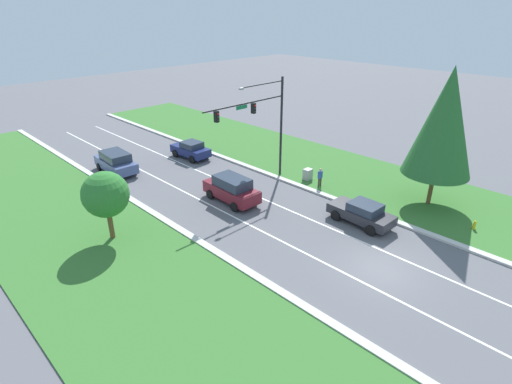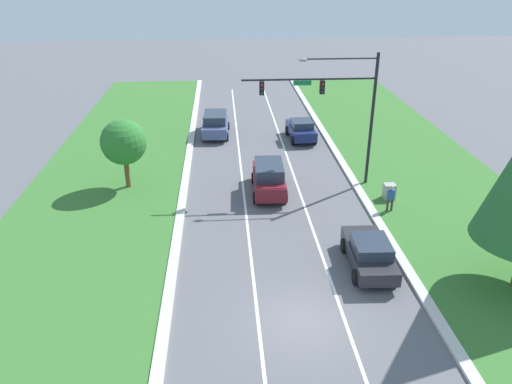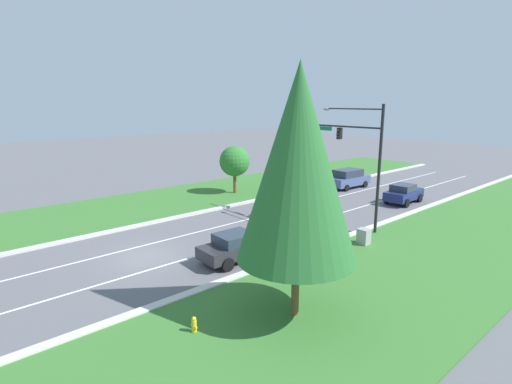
% 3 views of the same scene
% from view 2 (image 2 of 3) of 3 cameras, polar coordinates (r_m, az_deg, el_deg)
% --- Properties ---
extents(ground_plane, '(160.00, 160.00, 0.00)m').
position_cam_2_polar(ground_plane, '(21.45, 5.23, -14.48)').
color(ground_plane, '#5B5B60').
extents(curb_strip_right, '(0.50, 90.00, 0.15)m').
position_cam_2_polar(curb_strip_right, '(22.90, 19.72, -12.94)').
color(curb_strip_right, beige).
rests_on(curb_strip_right, ground_plane).
extents(curb_strip_left, '(0.50, 90.00, 0.15)m').
position_cam_2_polar(curb_strip_left, '(21.34, -10.45, -14.83)').
color(curb_strip_left, beige).
rests_on(curb_strip_left, ground_plane).
extents(grass_verge_left, '(10.00, 90.00, 0.08)m').
position_cam_2_polar(grass_verge_left, '(22.61, -24.21, -14.47)').
color(grass_verge_left, '#38702D').
rests_on(grass_verge_left, ground_plane).
extents(lane_stripe_inner_left, '(0.14, 81.00, 0.01)m').
position_cam_2_polar(lane_stripe_inner_left, '(21.27, 0.27, -14.75)').
color(lane_stripe_inner_left, white).
rests_on(lane_stripe_inner_left, ground_plane).
extents(lane_stripe_inner_right, '(0.14, 81.00, 0.01)m').
position_cam_2_polar(lane_stripe_inner_right, '(21.78, 10.06, -14.10)').
color(lane_stripe_inner_right, white).
rests_on(lane_stripe_inner_right, ground_plane).
extents(traffic_signal_mast, '(8.32, 0.41, 8.56)m').
position_cam_2_polar(traffic_signal_mast, '(31.69, 9.28, 10.29)').
color(traffic_signal_mast, black).
rests_on(traffic_signal_mast, ground_plane).
extents(charcoal_sedan, '(2.18, 4.59, 1.60)m').
position_cam_2_polar(charcoal_sedan, '(24.72, 12.83, -6.79)').
color(charcoal_sedan, '#28282D').
rests_on(charcoal_sedan, ground_plane).
extents(slate_blue_suv, '(2.41, 4.93, 1.92)m').
position_cam_2_polar(slate_blue_suv, '(42.60, -4.65, 7.79)').
color(slate_blue_suv, '#475684').
rests_on(slate_blue_suv, ground_plane).
extents(burgundy_suv, '(2.24, 4.83, 2.03)m').
position_cam_2_polar(burgundy_suv, '(31.63, 1.47, 1.68)').
color(burgundy_suv, maroon).
rests_on(burgundy_suv, ground_plane).
extents(navy_sedan, '(2.22, 4.26, 1.69)m').
position_cam_2_polar(navy_sedan, '(41.54, 5.17, 7.14)').
color(navy_sedan, navy).
rests_on(navy_sedan, ground_plane).
extents(utility_cabinet, '(0.70, 0.60, 1.04)m').
position_cam_2_polar(utility_cabinet, '(31.98, 14.97, 0.02)').
color(utility_cabinet, '#9E9E99').
rests_on(utility_cabinet, ground_plane).
extents(pedestrian, '(0.40, 0.22, 1.69)m').
position_cam_2_polar(pedestrian, '(30.26, 15.13, -0.61)').
color(pedestrian, '#42382D').
rests_on(pedestrian, ground_plane).
extents(oak_near_left_tree, '(2.90, 2.90, 4.60)m').
position_cam_2_polar(oak_near_left_tree, '(32.65, -14.90, 5.51)').
color(oak_near_left_tree, brown).
rests_on(oak_near_left_tree, ground_plane).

